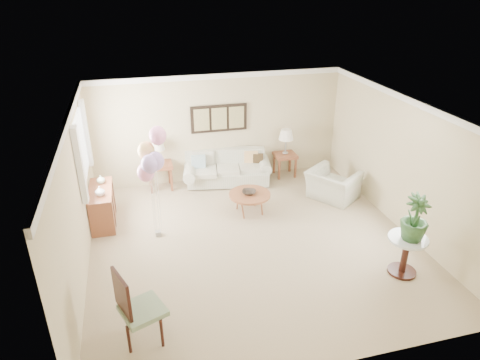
{
  "coord_description": "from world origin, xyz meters",
  "views": [
    {
      "loc": [
        -1.96,
        -6.56,
        4.61
      ],
      "look_at": [
        -0.1,
        0.6,
        1.05
      ],
      "focal_mm": 32.0,
      "sensor_mm": 36.0,
      "label": 1
    }
  ],
  "objects_px": {
    "armchair": "(333,185)",
    "balloon_cluster": "(151,157)",
    "accent_chair": "(136,306)",
    "sofa": "(227,170)",
    "coffee_table": "(250,195)"
  },
  "relations": [
    {
      "from": "sofa",
      "to": "coffee_table",
      "type": "bearing_deg",
      "value": -85.5
    },
    {
      "from": "sofa",
      "to": "accent_chair",
      "type": "relative_size",
      "value": 2.03
    },
    {
      "from": "balloon_cluster",
      "to": "coffee_table",
      "type": "bearing_deg",
      "value": 12.93
    },
    {
      "from": "sofa",
      "to": "armchair",
      "type": "relative_size",
      "value": 2.2
    },
    {
      "from": "sofa",
      "to": "accent_chair",
      "type": "distance_m",
      "value": 5.14
    },
    {
      "from": "accent_chair",
      "to": "sofa",
      "type": "bearing_deg",
      "value": 63.13
    },
    {
      "from": "sofa",
      "to": "coffee_table",
      "type": "xyz_separation_m",
      "value": [
        0.12,
        -1.56,
        0.1
      ]
    },
    {
      "from": "accent_chair",
      "to": "balloon_cluster",
      "type": "bearing_deg",
      "value": 79.57
    },
    {
      "from": "sofa",
      "to": "balloon_cluster",
      "type": "height_order",
      "value": "balloon_cluster"
    },
    {
      "from": "sofa",
      "to": "armchair",
      "type": "bearing_deg",
      "value": -33.96
    },
    {
      "from": "coffee_table",
      "to": "balloon_cluster",
      "type": "xyz_separation_m",
      "value": [
        -1.97,
        -0.45,
        1.25
      ]
    },
    {
      "from": "armchair",
      "to": "accent_chair",
      "type": "xyz_separation_m",
      "value": [
        -4.43,
        -3.16,
        0.24
      ]
    },
    {
      "from": "armchair",
      "to": "balloon_cluster",
      "type": "bearing_deg",
      "value": 64.01
    },
    {
      "from": "coffee_table",
      "to": "accent_chair",
      "type": "xyz_separation_m",
      "value": [
        -2.44,
        -3.02,
        0.17
      ]
    },
    {
      "from": "sofa",
      "to": "balloon_cluster",
      "type": "distance_m",
      "value": 3.05
    }
  ]
}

